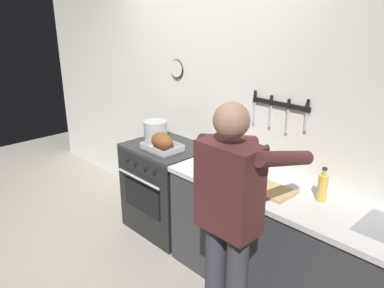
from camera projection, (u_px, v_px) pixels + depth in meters
name	position (u px, v px, depth m)	size (l,w,h in m)	color
ground_plane	(95.00, 281.00, 3.10)	(8.00, 8.00, 0.00)	#A89E8E
wall_back	(209.00, 103.00, 3.55)	(6.00, 0.13, 2.60)	white
counter_block	(291.00, 248.00, 2.78)	(2.03, 0.65, 0.90)	#38383D
stove	(167.00, 188.00, 3.75)	(0.76, 0.67, 0.90)	black
person_cook	(230.00, 214.00, 2.28)	(0.51, 0.63, 1.66)	#383842
roasting_pan	(162.00, 143.00, 3.45)	(0.35, 0.26, 0.17)	#B7B7BC
stock_pot	(156.00, 130.00, 3.76)	(0.24, 0.24, 0.19)	#B7B7BC
cutting_board	(268.00, 189.00, 2.69)	(0.36, 0.24, 0.02)	tan
bottle_cooking_oil	(323.00, 187.00, 2.52)	(0.07, 0.07, 0.25)	gold
bottle_vinegar	(266.00, 161.00, 2.98)	(0.06, 0.06, 0.23)	#997F4C
bottle_dish_soap	(224.00, 151.00, 3.20)	(0.06, 0.06, 0.23)	#338CCC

